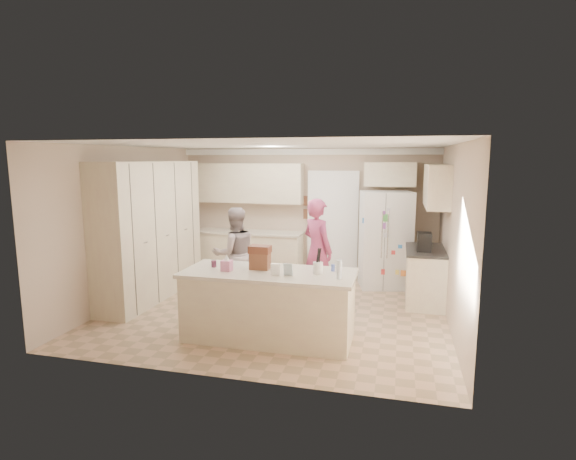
% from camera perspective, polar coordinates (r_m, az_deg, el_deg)
% --- Properties ---
extents(floor, '(5.20, 4.60, 0.02)m').
position_cam_1_polar(floor, '(7.29, -1.45, -10.23)').
color(floor, tan).
rests_on(floor, ground).
extents(ceiling, '(5.20, 4.60, 0.02)m').
position_cam_1_polar(ceiling, '(6.88, -1.54, 10.83)').
color(ceiling, white).
rests_on(ceiling, wall_back).
extents(wall_back, '(5.20, 0.02, 2.60)m').
position_cam_1_polar(wall_back, '(9.19, 2.36, 2.20)').
color(wall_back, '#BCA48D').
rests_on(wall_back, ground).
extents(wall_front, '(5.20, 0.02, 2.60)m').
position_cam_1_polar(wall_front, '(4.82, -8.88, -4.21)').
color(wall_front, '#BCA48D').
rests_on(wall_front, ground).
extents(wall_left, '(0.02, 4.60, 2.60)m').
position_cam_1_polar(wall_left, '(8.06, -19.68, 0.71)').
color(wall_left, '#BCA48D').
rests_on(wall_left, ground).
extents(wall_right, '(0.02, 4.60, 2.60)m').
position_cam_1_polar(wall_right, '(6.76, 20.35, -0.85)').
color(wall_right, '#BCA48D').
rests_on(wall_right, ground).
extents(crown_back, '(5.20, 0.08, 0.12)m').
position_cam_1_polar(crown_back, '(9.08, 2.35, 9.90)').
color(crown_back, white).
rests_on(crown_back, wall_back).
extents(pantry_bank, '(0.60, 2.60, 2.35)m').
position_cam_1_polar(pantry_bank, '(8.08, -17.02, -0.04)').
color(pantry_bank, beige).
rests_on(pantry_bank, floor).
extents(back_base_cab, '(2.20, 0.60, 0.88)m').
position_cam_1_polar(back_base_cab, '(9.34, -5.00, -3.07)').
color(back_base_cab, beige).
rests_on(back_base_cab, floor).
extents(back_countertop, '(2.24, 0.63, 0.04)m').
position_cam_1_polar(back_countertop, '(9.24, -5.06, -0.29)').
color(back_countertop, beige).
rests_on(back_countertop, back_base_cab).
extents(back_upper_cab, '(2.20, 0.35, 0.80)m').
position_cam_1_polar(back_upper_cab, '(9.26, -4.87, 5.96)').
color(back_upper_cab, beige).
rests_on(back_upper_cab, wall_back).
extents(doorway_opening, '(0.90, 0.06, 2.10)m').
position_cam_1_polar(doorway_opening, '(9.10, 5.71, 0.51)').
color(doorway_opening, black).
rests_on(doorway_opening, floor).
extents(doorway_casing, '(1.02, 0.03, 2.22)m').
position_cam_1_polar(doorway_casing, '(9.06, 5.67, 0.48)').
color(doorway_casing, white).
rests_on(doorway_casing, floor).
extents(wall_frame_upper, '(0.15, 0.02, 0.20)m').
position_cam_1_polar(wall_frame_upper, '(9.12, 2.44, 3.73)').
color(wall_frame_upper, brown).
rests_on(wall_frame_upper, wall_back).
extents(wall_frame_lower, '(0.15, 0.02, 0.20)m').
position_cam_1_polar(wall_frame_lower, '(9.15, 2.43, 2.04)').
color(wall_frame_lower, brown).
rests_on(wall_frame_lower, wall_back).
extents(refrigerator, '(1.03, 0.88, 1.80)m').
position_cam_1_polar(refrigerator, '(8.57, 12.25, -1.20)').
color(refrigerator, white).
rests_on(refrigerator, floor).
extents(fridge_seam, '(0.02, 0.02, 1.78)m').
position_cam_1_polar(fridge_seam, '(8.22, 12.16, -1.63)').
color(fridge_seam, gray).
rests_on(fridge_seam, refrigerator).
extents(fridge_dispenser, '(0.22, 0.03, 0.35)m').
position_cam_1_polar(fridge_dispenser, '(8.18, 10.68, 0.14)').
color(fridge_dispenser, black).
rests_on(fridge_dispenser, refrigerator).
extents(fridge_handle_l, '(0.02, 0.02, 0.85)m').
position_cam_1_polar(fridge_handle_l, '(8.18, 11.85, -0.60)').
color(fridge_handle_l, silver).
rests_on(fridge_handle_l, refrigerator).
extents(fridge_handle_r, '(0.02, 0.02, 0.85)m').
position_cam_1_polar(fridge_handle_r, '(8.18, 12.54, -0.63)').
color(fridge_handle_r, silver).
rests_on(fridge_handle_r, refrigerator).
extents(over_fridge_cab, '(0.95, 0.35, 0.45)m').
position_cam_1_polar(over_fridge_cab, '(8.76, 12.86, 6.90)').
color(over_fridge_cab, beige).
rests_on(over_fridge_cab, wall_back).
extents(right_base_cab, '(0.60, 1.20, 0.88)m').
position_cam_1_polar(right_base_cab, '(7.89, 16.98, -5.71)').
color(right_base_cab, beige).
rests_on(right_base_cab, floor).
extents(right_countertop, '(0.63, 1.24, 0.04)m').
position_cam_1_polar(right_countertop, '(7.78, 17.07, -2.43)').
color(right_countertop, '#2D2B28').
rests_on(right_countertop, right_base_cab).
extents(right_upper_cab, '(0.35, 1.50, 0.70)m').
position_cam_1_polar(right_upper_cab, '(7.86, 18.34, 5.35)').
color(right_upper_cab, beige).
rests_on(right_upper_cab, wall_right).
extents(coffee_maker, '(0.22, 0.28, 0.30)m').
position_cam_1_polar(coffee_maker, '(7.55, 16.90, -1.45)').
color(coffee_maker, black).
rests_on(coffee_maker, right_countertop).
extents(island_base, '(2.20, 0.90, 0.88)m').
position_cam_1_polar(island_base, '(6.09, -2.43, -9.70)').
color(island_base, beige).
rests_on(island_base, floor).
extents(island_top, '(2.28, 0.96, 0.05)m').
position_cam_1_polar(island_top, '(5.96, -2.46, -5.50)').
color(island_top, beige).
rests_on(island_top, island_base).
extents(utensil_crock, '(0.13, 0.13, 0.15)m').
position_cam_1_polar(utensil_crock, '(5.83, 3.83, -4.82)').
color(utensil_crock, white).
rests_on(utensil_crock, island_top).
extents(tissue_box, '(0.13, 0.13, 0.14)m').
position_cam_1_polar(tissue_box, '(6.02, -7.78, -4.50)').
color(tissue_box, '#C86F9B').
rests_on(tissue_box, island_top).
extents(tissue_plume, '(0.08, 0.08, 0.08)m').
position_cam_1_polar(tissue_plume, '(5.99, -7.81, -3.47)').
color(tissue_plume, white).
rests_on(tissue_plume, tissue_box).
extents(dollhouse_body, '(0.26, 0.18, 0.22)m').
position_cam_1_polar(dollhouse_body, '(6.06, -3.57, -3.95)').
color(dollhouse_body, brown).
rests_on(dollhouse_body, island_top).
extents(dollhouse_roof, '(0.28, 0.20, 0.10)m').
position_cam_1_polar(dollhouse_roof, '(6.03, -3.58, -2.46)').
color(dollhouse_roof, '#592D1E').
rests_on(dollhouse_roof, dollhouse_body).
extents(jam_jar, '(0.07, 0.07, 0.09)m').
position_cam_1_polar(jam_jar, '(6.25, -9.40, -4.26)').
color(jam_jar, '#59263F').
rests_on(jam_jar, island_top).
extents(greeting_card_a, '(0.12, 0.06, 0.16)m').
position_cam_1_polar(greeting_card_a, '(5.70, -1.59, -5.07)').
color(greeting_card_a, white).
rests_on(greeting_card_a, island_top).
extents(greeting_card_b, '(0.12, 0.05, 0.16)m').
position_cam_1_polar(greeting_card_b, '(5.71, -0.00, -5.04)').
color(greeting_card_b, silver).
rests_on(greeting_card_b, island_top).
extents(water_bottle, '(0.07, 0.07, 0.24)m').
position_cam_1_polar(water_bottle, '(5.59, 6.51, -5.01)').
color(water_bottle, silver).
rests_on(water_bottle, island_top).
extents(shaker_salt, '(0.05, 0.05, 0.09)m').
position_cam_1_polar(shaker_salt, '(5.98, 5.73, -4.80)').
color(shaker_salt, '#4C61B8').
rests_on(shaker_salt, island_top).
extents(shaker_pepper, '(0.05, 0.05, 0.09)m').
position_cam_1_polar(shaker_pepper, '(5.97, 6.39, -4.83)').
color(shaker_pepper, '#4C61B8').
rests_on(shaker_pepper, island_top).
extents(teen_boy, '(0.98, 0.94, 1.59)m').
position_cam_1_polar(teen_boy, '(7.69, -6.77, -3.02)').
color(teen_boy, gray).
rests_on(teen_boy, floor).
extents(teen_girl, '(0.76, 0.73, 1.75)m').
position_cam_1_polar(teen_girl, '(7.58, 3.76, -2.56)').
color(teen_girl, '#B34981').
rests_on(teen_girl, floor).
extents(fridge_magnets, '(0.76, 0.02, 1.44)m').
position_cam_1_polar(fridge_magnets, '(8.22, 12.16, -1.64)').
color(fridge_magnets, tan).
rests_on(fridge_magnets, refrigerator).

